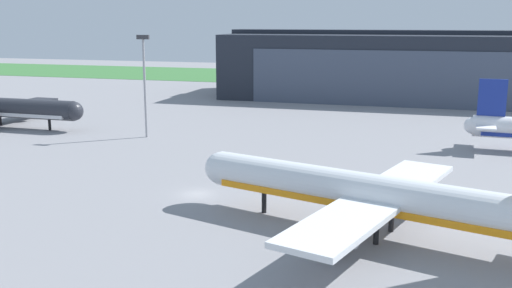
# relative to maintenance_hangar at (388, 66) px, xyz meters

# --- Properties ---
(ground_plane) EXTENTS (440.00, 440.00, 0.00)m
(ground_plane) POSITION_rel_maintenance_hangar_xyz_m (-16.52, -102.88, -9.05)
(ground_plane) COLOR gray
(grass_field_strip) EXTENTS (440.00, 56.00, 0.08)m
(grass_field_strip) POSITION_rel_maintenance_hangar_xyz_m (-16.52, 54.04, -9.01)
(grass_field_strip) COLOR #3A733A
(grass_field_strip) RESTS_ON ground_plane
(maintenance_hangar) EXTENTS (90.28, 36.15, 19.02)m
(maintenance_hangar) POSITION_rel_maintenance_hangar_xyz_m (0.00, 0.00, 0.00)
(maintenance_hangar) COLOR #232833
(maintenance_hangar) RESTS_ON ground_plane
(airliner_near_left) EXTENTS (39.95, 33.92, 13.32)m
(airliner_near_left) POSITION_rel_maintenance_hangar_xyz_m (6.05, -111.22, -4.75)
(airliner_near_left) COLOR silver
(airliner_near_left) RESTS_ON ground_plane
(apron_light_mast) EXTENTS (2.40, 0.50, 19.09)m
(apron_light_mast) POSITION_rel_maintenance_hangar_xyz_m (-39.64, -71.04, 2.13)
(apron_light_mast) COLOR #99999E
(apron_light_mast) RESTS_ON ground_plane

